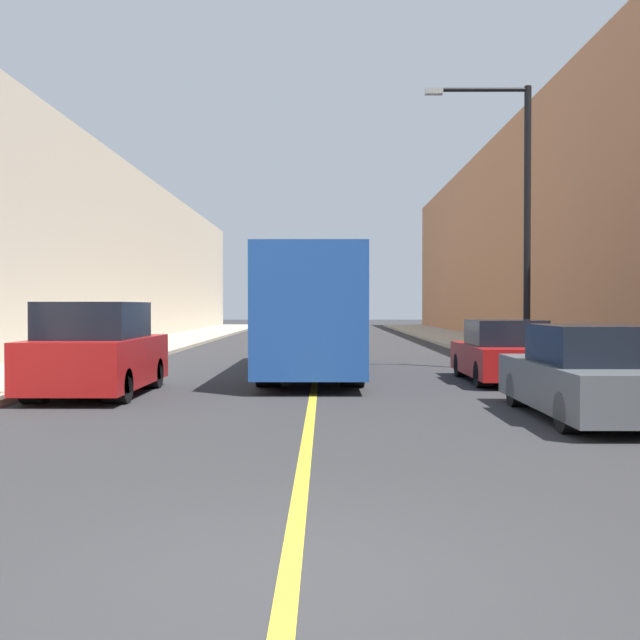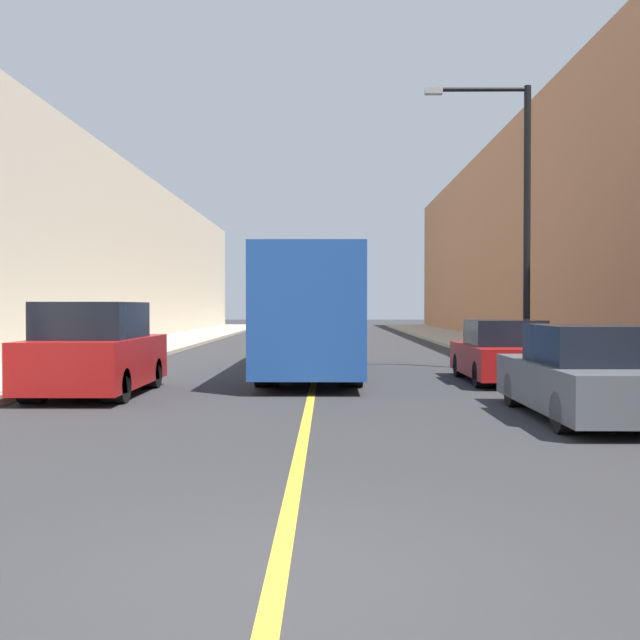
{
  "view_description": "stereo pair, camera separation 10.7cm",
  "coord_description": "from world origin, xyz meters",
  "views": [
    {
      "loc": [
        0.25,
        -5.04,
        1.87
      ],
      "look_at": [
        0.08,
        19.9,
        1.41
      ],
      "focal_mm": 42.0,
      "sensor_mm": 36.0,
      "label": 1
    },
    {
      "loc": [
        0.35,
        -5.04,
        1.87
      ],
      "look_at": [
        0.08,
        19.9,
        1.41
      ],
      "focal_mm": 42.0,
      "sensor_mm": 36.0,
      "label": 2
    }
  ],
  "objects": [
    {
      "name": "sidewalk_left",
      "position": [
        -7.6,
        30.0,
        0.07
      ],
      "size": [
        3.74,
        72.0,
        0.14
      ],
      "primitive_type": "cube",
      "color": "#A89E8C",
      "rests_on": "ground"
    },
    {
      "name": "building_row_left",
      "position": [
        -11.47,
        30.0,
        4.49
      ],
      "size": [
        4.0,
        72.0,
        8.98
      ],
      "primitive_type": "cube",
      "color": "beige",
      "rests_on": "ground"
    },
    {
      "name": "street_lamp_right",
      "position": [
        5.76,
        16.41,
        4.74
      ],
      "size": [
        3.03,
        0.24,
        8.0
      ],
      "color": "black",
      "rests_on": "sidewalk_right"
    },
    {
      "name": "parked_suv_left",
      "position": [
        -4.54,
        10.56,
        0.9
      ],
      "size": [
        2.04,
        4.4,
        1.96
      ],
      "color": "maroon",
      "rests_on": "ground"
    },
    {
      "name": "building_row_right",
      "position": [
        11.47,
        30.0,
        5.58
      ],
      "size": [
        4.0,
        72.0,
        11.16
      ],
      "primitive_type": "cube",
      "color": "#B2724C",
      "rests_on": "ground"
    },
    {
      "name": "road_center_line",
      "position": [
        0.0,
        30.0,
        0.0
      ],
      "size": [
        0.16,
        72.0,
        0.01
      ],
      "primitive_type": "cube",
      "color": "gold",
      "rests_on": "ground"
    },
    {
      "name": "car_right_mid",
      "position": [
        4.64,
        13.38,
        0.69
      ],
      "size": [
        1.87,
        4.25,
        1.54
      ],
      "color": "maroon",
      "rests_on": "ground"
    },
    {
      "name": "sidewalk_right",
      "position": [
        7.6,
        30.0,
        0.07
      ],
      "size": [
        3.74,
        72.0,
        0.14
      ],
      "primitive_type": "cube",
      "color": "#A89E8C",
      "rests_on": "ground"
    },
    {
      "name": "ground_plane",
      "position": [
        0.0,
        0.0,
        0.0
      ],
      "size": [
        200.0,
        200.0,
        0.0
      ],
      "primitive_type": "plane",
      "color": "#2D2D30"
    },
    {
      "name": "car_right_near",
      "position": [
        4.61,
        7.34,
        0.7
      ],
      "size": [
        1.84,
        4.73,
        1.56
      ],
      "color": "#51565B",
      "rests_on": "ground"
    },
    {
      "name": "bus",
      "position": [
        -0.09,
        15.51,
        1.74
      ],
      "size": [
        2.49,
        10.53,
        3.24
      ],
      "color": "#1E4793",
      "rests_on": "ground"
    }
  ]
}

